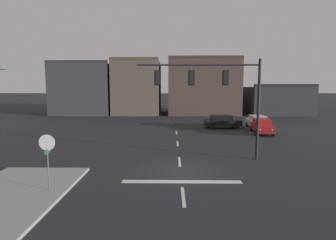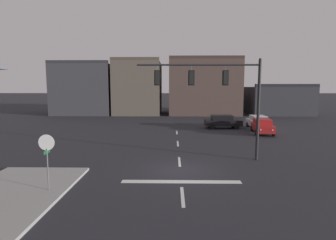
{
  "view_description": "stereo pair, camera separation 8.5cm",
  "coord_description": "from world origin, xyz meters",
  "px_view_note": "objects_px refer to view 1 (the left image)",
  "views": [
    {
      "loc": [
        -0.55,
        -16.31,
        5.06
      ],
      "look_at": [
        -0.81,
        3.88,
        2.62
      ],
      "focal_mm": 29.63,
      "sensor_mm": 36.0,
      "label": 1
    },
    {
      "loc": [
        -0.47,
        -16.31,
        5.06
      ],
      "look_at": [
        -0.81,
        3.88,
        2.62
      ],
      "focal_mm": 29.63,
      "sensor_mm": 36.0,
      "label": 2
    }
  ],
  "objects_px": {
    "car_lot_farside": "(262,126)",
    "stop_sign": "(47,149)",
    "signal_mast_near_side": "(219,88)",
    "car_lot_middle": "(222,121)",
    "car_lot_nearside": "(257,122)"
  },
  "relations": [
    {
      "from": "car_lot_farside",
      "to": "stop_sign",
      "type": "bearing_deg",
      "value": -132.51
    },
    {
      "from": "stop_sign",
      "to": "car_lot_farside",
      "type": "relative_size",
      "value": 0.61
    },
    {
      "from": "signal_mast_near_side",
      "to": "car_lot_middle",
      "type": "relative_size",
      "value": 1.85
    },
    {
      "from": "signal_mast_near_side",
      "to": "car_lot_middle",
      "type": "height_order",
      "value": "signal_mast_near_side"
    },
    {
      "from": "signal_mast_near_side",
      "to": "stop_sign",
      "type": "height_order",
      "value": "signal_mast_near_side"
    },
    {
      "from": "stop_sign",
      "to": "car_lot_nearside",
      "type": "xyz_separation_m",
      "value": [
        16.16,
        20.46,
        -1.29
      ]
    },
    {
      "from": "car_lot_middle",
      "to": "car_lot_farside",
      "type": "xyz_separation_m",
      "value": [
        3.58,
        -3.82,
        0.0
      ]
    },
    {
      "from": "car_lot_nearside",
      "to": "car_lot_farside",
      "type": "distance_m",
      "value": 3.49
    },
    {
      "from": "car_lot_nearside",
      "to": "car_lot_farside",
      "type": "xyz_separation_m",
      "value": [
        -0.56,
        -3.44,
        0.0
      ]
    },
    {
      "from": "stop_sign",
      "to": "car_lot_farside",
      "type": "height_order",
      "value": "stop_sign"
    },
    {
      "from": "stop_sign",
      "to": "car_lot_nearside",
      "type": "height_order",
      "value": "stop_sign"
    },
    {
      "from": "car_lot_farside",
      "to": "car_lot_nearside",
      "type": "bearing_deg",
      "value": 80.8
    },
    {
      "from": "signal_mast_near_side",
      "to": "car_lot_nearside",
      "type": "distance_m",
      "value": 16.43
    },
    {
      "from": "signal_mast_near_side",
      "to": "stop_sign",
      "type": "xyz_separation_m",
      "value": [
        -9.07,
        -6.21,
        -2.79
      ]
    },
    {
      "from": "stop_sign",
      "to": "car_lot_nearside",
      "type": "relative_size",
      "value": 0.63
    }
  ]
}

